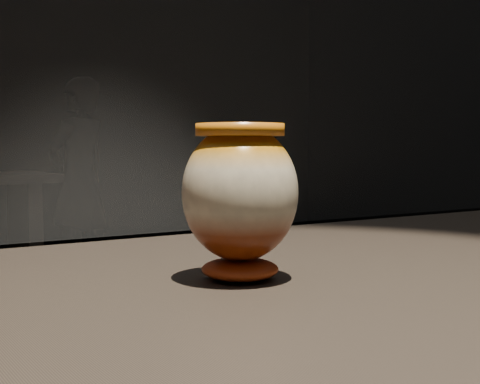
{
  "coord_description": "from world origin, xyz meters",
  "views": [
    {
      "loc": [
        -0.47,
        -0.67,
        1.06
      ],
      "look_at": [
        -0.04,
        0.0,
        1.01
      ],
      "focal_mm": 50.0,
      "sensor_mm": 36.0,
      "label": 1
    }
  ],
  "objects": [
    {
      "name": "main_vase",
      "position": [
        -0.04,
        0.0,
        1.0
      ],
      "size": [
        0.17,
        0.17,
        0.19
      ],
      "rotation": [
        0.0,
        0.0,
        0.23
      ],
      "color": "#692209",
      "rests_on": "display_plinth"
    },
    {
      "name": "visitor",
      "position": [
        1.23,
        4.31,
        0.79
      ],
      "size": [
        0.69,
        0.6,
        1.58
      ],
      "primitive_type": "imported",
      "rotation": [
        0.0,
        0.0,
        3.62
      ],
      "color": "black",
      "rests_on": "ground"
    }
  ]
}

